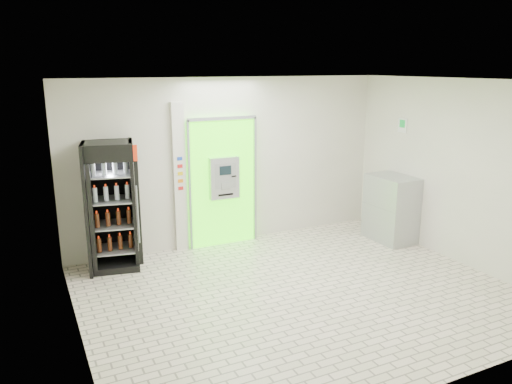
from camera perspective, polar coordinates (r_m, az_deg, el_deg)
ground at (r=7.39m, az=4.96°, el=-11.37°), size 6.00×6.00×0.00m
room_shell at (r=6.80m, az=5.29°, el=2.76°), size 6.00×6.00×6.00m
atm_assembly at (r=8.97m, az=-3.87°, el=1.23°), size 1.30×0.24×2.33m
pillar at (r=8.73m, az=-8.73°, el=1.59°), size 0.22×0.11×2.60m
beverage_cooler at (r=8.25m, az=-16.21°, el=-1.81°), size 0.89×0.85×2.05m
steel_cabinet at (r=9.60m, az=15.17°, el=-1.82°), size 0.63×0.93×1.22m
exit_sign at (r=9.65m, az=16.41°, el=7.34°), size 0.02×0.22×0.26m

